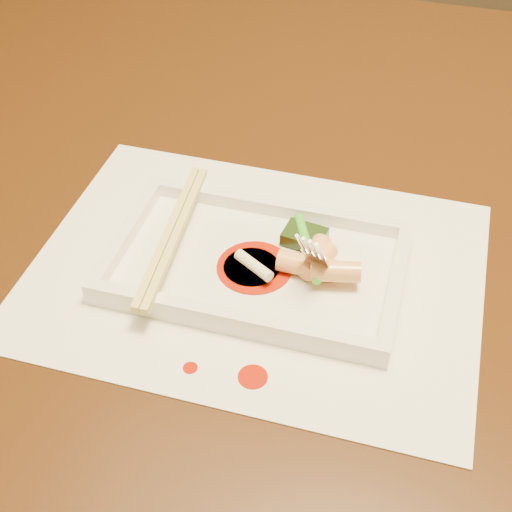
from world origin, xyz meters
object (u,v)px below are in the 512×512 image
(table, at_px, (309,238))
(placemat, at_px, (256,271))
(chopstick_a, at_px, (169,233))
(plate_base, at_px, (256,267))
(fork, at_px, (344,201))

(table, distance_m, placemat, 0.20)
(chopstick_a, bearing_deg, plate_base, 0.00)
(table, distance_m, plate_base, 0.20)
(table, height_order, plate_base, plate_base)
(chopstick_a, bearing_deg, fork, 6.75)
(table, height_order, fork, fork)
(placemat, relative_size, fork, 2.86)
(table, bearing_deg, placemat, -95.56)
(table, bearing_deg, fork, -70.55)
(fork, bearing_deg, table, 109.45)
(placemat, xyz_separation_m, chopstick_a, (-0.08, 0.00, 0.03))
(placemat, height_order, plate_base, plate_base)
(fork, bearing_deg, placemat, -165.58)
(placemat, bearing_deg, chopstick_a, 180.00)
(table, height_order, chopstick_a, chopstick_a)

